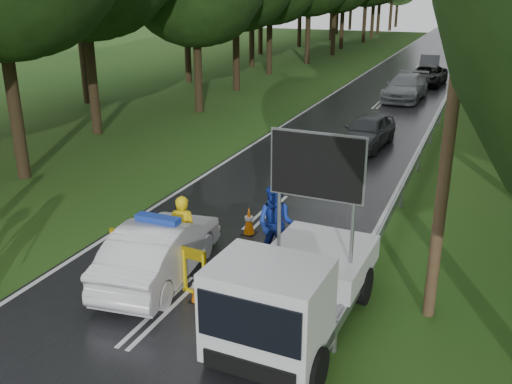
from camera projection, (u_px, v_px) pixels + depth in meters
The scene contains 19 objects.
ground at pixel (163, 311), 12.04m from camera, with size 160.00×160.00×0.00m, color #1D4A15.
road at pixel (396, 88), 38.13m from camera, with size 7.00×140.00×0.02m, color black.
guardrail at pixel (455, 84), 36.34m from camera, with size 0.12×60.06×0.70m.
utility_pole_near at pixel (457, 69), 10.20m from camera, with size 1.40×0.24×10.00m.
utility_pole_mid at pixel (489, 11), 32.81m from camera, with size 1.40×0.24×10.00m.
utility_pole_far at pixel (495, 1), 55.42m from camera, with size 1.40×0.24×10.00m.
police_sedan at pixel (160, 250), 13.18m from camera, with size 2.00×4.43×1.55m.
work_truck at pixel (292, 290), 10.84m from camera, with size 2.31×4.83×3.78m.
barrier at pixel (156, 250), 12.88m from camera, with size 2.68×0.36×1.11m.
officer at pixel (183, 232), 13.68m from camera, with size 0.67×0.44×1.83m, color yellow.
civilian at pixel (276, 225), 13.80m from camera, with size 0.98×0.76×2.02m, color #1935A6.
queue_car_first at pixel (367, 131), 24.02m from camera, with size 1.64×4.07×1.39m, color #3D3F44.
queue_car_second at pixel (406, 87), 33.97m from camera, with size 2.09×5.15×1.49m, color #94979C.
queue_car_third at pixel (427, 76), 39.01m from camera, with size 2.17×4.71×1.31m, color black.
queue_car_fourth at pixel (430, 64), 44.40m from camera, with size 1.45×4.14×1.37m, color #47484F.
cone_center at pixel (197, 288), 12.28m from camera, with size 0.32×0.32×0.68m.
cone_far at pixel (249, 221), 15.62m from camera, with size 0.38×0.38×0.80m.
cone_left_mid at pixel (121, 254), 13.84m from camera, with size 0.32×0.32×0.69m.
cone_right at pixel (322, 246), 14.27m from camera, with size 0.32×0.32×0.68m.
Camera 1 is at (5.78, -8.93, 6.48)m, focal length 40.00 mm.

